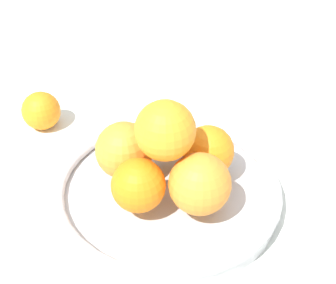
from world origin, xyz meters
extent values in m
plane|color=silver|center=(0.00, 0.00, 0.00)|extent=(4.00, 4.00, 0.00)
cylinder|color=silver|center=(0.00, 0.00, 0.01)|extent=(0.31, 0.31, 0.02)
torus|color=silver|center=(0.00, 0.00, 0.03)|extent=(0.32, 0.32, 0.01)
sphere|color=orange|center=(-0.06, -0.02, 0.07)|extent=(0.07, 0.07, 0.07)
sphere|color=orange|center=(0.01, -0.06, 0.07)|extent=(0.08, 0.08, 0.08)
sphere|color=orange|center=(0.06, -0.01, 0.07)|extent=(0.07, 0.07, 0.07)
sphere|color=orange|center=(0.03, 0.05, 0.07)|extent=(0.07, 0.07, 0.07)
sphere|color=orange|center=(-0.04, 0.05, 0.07)|extent=(0.08, 0.08, 0.08)
sphere|color=orange|center=(-0.01, -0.01, 0.13)|extent=(0.08, 0.08, 0.08)
sphere|color=orange|center=(-0.09, 0.27, 0.03)|extent=(0.07, 0.07, 0.07)
camera|label=1|loc=(-0.26, -0.41, 0.47)|focal=50.00mm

